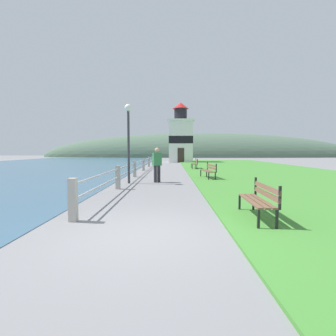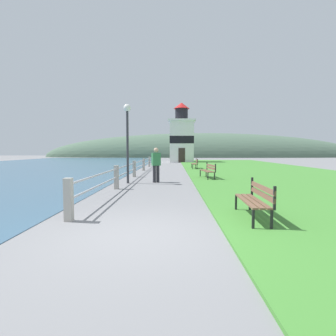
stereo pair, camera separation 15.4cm
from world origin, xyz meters
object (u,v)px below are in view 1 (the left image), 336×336
at_px(lighthouse, 181,137).
at_px(person_strolling, 157,164).
at_px(park_bench_far, 195,163).
at_px(park_bench_midway, 209,170).
at_px(park_bench_near, 260,198).
at_px(lamp_post, 128,129).

height_order(lighthouse, person_strolling, lighthouse).
height_order(park_bench_far, lighthouse, lighthouse).
height_order(park_bench_midway, lighthouse, lighthouse).
distance_m(park_bench_far, person_strolling, 10.20).
xyz_separation_m(park_bench_far, person_strolling, (-2.84, -9.78, 0.44)).
xyz_separation_m(park_bench_near, park_bench_far, (-0.01, 17.16, 0.00)).
bearing_deg(lamp_post, park_bench_midway, 25.83).
relative_size(person_strolling, lamp_post, 0.46).
bearing_deg(person_strolling, lighthouse, -30.91).
distance_m(lighthouse, lamp_post, 24.60).
height_order(park_bench_near, park_bench_far, same).
bearing_deg(person_strolling, lamp_post, 80.71).
bearing_deg(park_bench_near, lamp_post, -56.61).
distance_m(park_bench_midway, person_strolling, 3.42).
distance_m(park_bench_near, lighthouse, 31.45).
distance_m(person_strolling, lamp_post, 2.29).
bearing_deg(lighthouse, park_bench_far, -86.68).
relative_size(park_bench_near, person_strolling, 1.00).
relative_size(lighthouse, lamp_post, 2.12).
distance_m(park_bench_near, person_strolling, 7.92).
relative_size(park_bench_midway, lighthouse, 0.24).
relative_size(park_bench_far, lighthouse, 0.22).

